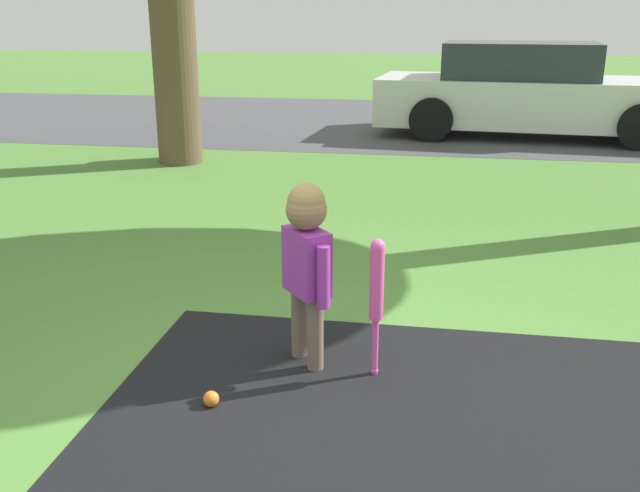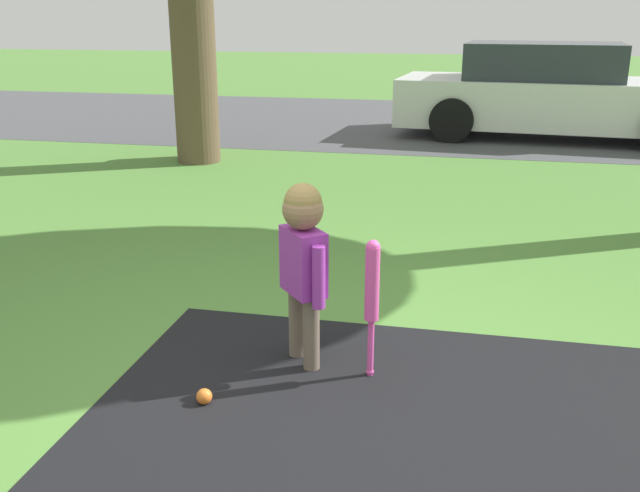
{
  "view_description": "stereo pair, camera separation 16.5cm",
  "coord_description": "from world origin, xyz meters",
  "px_view_note": "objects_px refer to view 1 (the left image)",
  "views": [
    {
      "loc": [
        0.46,
        -2.86,
        1.76
      ],
      "look_at": [
        -0.17,
        0.86,
        0.52
      ],
      "focal_mm": 40.0,
      "sensor_mm": 36.0,
      "label": 1
    },
    {
      "loc": [
        0.63,
        -2.83,
        1.76
      ],
      "look_at": [
        -0.17,
        0.86,
        0.52
      ],
      "focal_mm": 40.0,
      "sensor_mm": 36.0,
      "label": 2
    }
  ],
  "objects_px": {
    "baseball_bat": "(377,289)",
    "parked_car": "(530,93)",
    "sports_ball": "(211,399)",
    "fire_hydrant": "(176,126)",
    "child": "(307,250)"
  },
  "relations": [
    {
      "from": "child",
      "to": "sports_ball",
      "type": "height_order",
      "value": "child"
    },
    {
      "from": "fire_hydrant",
      "to": "baseball_bat",
      "type": "bearing_deg",
      "value": -60.25
    },
    {
      "from": "baseball_bat",
      "to": "sports_ball",
      "type": "bearing_deg",
      "value": -148.73
    },
    {
      "from": "child",
      "to": "baseball_bat",
      "type": "height_order",
      "value": "child"
    },
    {
      "from": "fire_hydrant",
      "to": "parked_car",
      "type": "distance_m",
      "value": 5.17
    },
    {
      "from": "child",
      "to": "parked_car",
      "type": "height_order",
      "value": "parked_car"
    },
    {
      "from": "baseball_bat",
      "to": "parked_car",
      "type": "distance_m",
      "value": 7.88
    },
    {
      "from": "baseball_bat",
      "to": "sports_ball",
      "type": "relative_size",
      "value": 9.53
    },
    {
      "from": "child",
      "to": "fire_hydrant",
      "type": "height_order",
      "value": "child"
    },
    {
      "from": "child",
      "to": "baseball_bat",
      "type": "distance_m",
      "value": 0.4
    },
    {
      "from": "child",
      "to": "fire_hydrant",
      "type": "bearing_deg",
      "value": 166.75
    },
    {
      "from": "baseball_bat",
      "to": "sports_ball",
      "type": "xyz_separation_m",
      "value": [
        -0.72,
        -0.44,
        -0.43
      ]
    },
    {
      "from": "baseball_bat",
      "to": "fire_hydrant",
      "type": "height_order",
      "value": "fire_hydrant"
    },
    {
      "from": "fire_hydrant",
      "to": "child",
      "type": "bearing_deg",
      "value": -63.0
    },
    {
      "from": "baseball_bat",
      "to": "fire_hydrant",
      "type": "relative_size",
      "value": 0.88
    }
  ]
}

